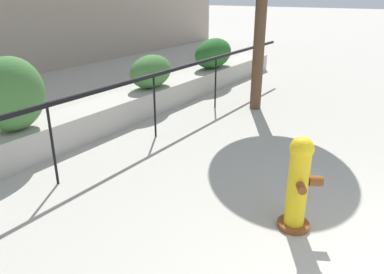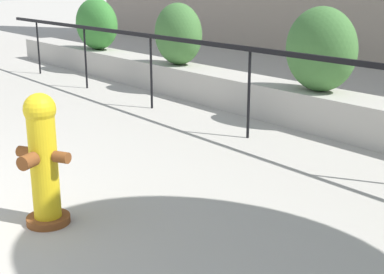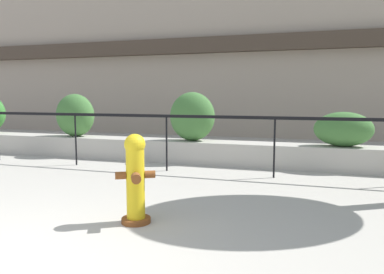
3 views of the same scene
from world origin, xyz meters
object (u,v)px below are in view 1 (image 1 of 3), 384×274
at_px(hedge_bush_2, 11,94).
at_px(fire_hydrant, 298,183).
at_px(hedge_bush_3, 151,71).
at_px(hedge_bush_4, 214,53).

xyz_separation_m(hedge_bush_2, fire_hydrant, (0.59, -4.14, -0.50)).
distance_m(hedge_bush_3, fire_hydrant, 4.90).
xyz_separation_m(hedge_bush_2, hedge_bush_3, (3.21, 0.00, -0.20)).
distance_m(hedge_bush_4, fire_hydrant, 6.72).
relative_size(hedge_bush_3, fire_hydrant, 1.07).
height_order(hedge_bush_3, hedge_bush_4, hedge_bush_4).
height_order(hedge_bush_2, fire_hydrant, hedge_bush_2).
bearing_deg(hedge_bush_2, hedge_bush_4, 0.00).
xyz_separation_m(hedge_bush_3, fire_hydrant, (-2.62, -4.14, -0.30)).
distance_m(hedge_bush_3, hedge_bush_4, 2.66).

